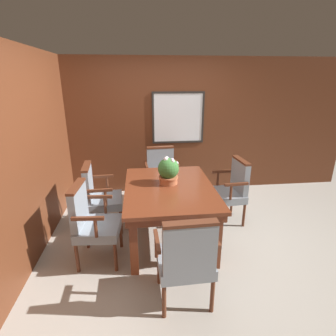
% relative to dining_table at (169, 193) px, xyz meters
% --- Properties ---
extents(ground_plane, '(14.00, 14.00, 0.00)m').
position_rel_dining_table_xyz_m(ground_plane, '(0.06, -0.13, -0.66)').
color(ground_plane, '#A39E93').
extents(wall_back, '(7.20, 0.08, 2.45)m').
position_rel_dining_table_xyz_m(wall_back, '(0.06, 1.67, 0.57)').
color(wall_back, '#5B2D19').
rests_on(wall_back, ground_plane).
extents(wall_left, '(0.06, 7.20, 2.45)m').
position_rel_dining_table_xyz_m(wall_left, '(-1.66, -0.13, 0.57)').
color(wall_left, '#5B2D19').
rests_on(wall_left, ground_plane).
extents(dining_table, '(1.14, 1.54, 0.76)m').
position_rel_dining_table_xyz_m(dining_table, '(0.00, 0.00, 0.00)').
color(dining_table, maroon).
rests_on(dining_table, ground_plane).
extents(chair_left_far, '(0.52, 0.58, 0.97)m').
position_rel_dining_table_xyz_m(chair_left_far, '(-0.97, 0.36, -0.13)').
color(chair_left_far, '#562B19').
rests_on(chair_left_far, ground_plane).
extents(chair_head_near, '(0.57, 0.51, 0.97)m').
position_rel_dining_table_xyz_m(chair_head_near, '(0.03, -1.13, -0.13)').
color(chair_head_near, '#562B19').
rests_on(chair_head_near, ground_plane).
extents(chair_right_far, '(0.52, 0.58, 0.97)m').
position_rel_dining_table_xyz_m(chair_right_far, '(0.97, 0.37, -0.13)').
color(chair_right_far, '#562B19').
rests_on(chair_right_far, ground_plane).
extents(chair_head_far, '(0.58, 0.52, 0.97)m').
position_rel_dining_table_xyz_m(chair_head_far, '(-0.00, 1.14, -0.13)').
color(chair_head_far, '#562B19').
rests_on(chair_head_far, ground_plane).
extents(chair_left_near, '(0.52, 0.58, 0.97)m').
position_rel_dining_table_xyz_m(chair_left_near, '(-0.95, -0.36, -0.13)').
color(chair_left_near, '#562B19').
rests_on(chair_left_near, ground_plane).
extents(potted_plant, '(0.28, 0.28, 0.37)m').
position_rel_dining_table_xyz_m(potted_plant, '(0.00, 0.10, 0.28)').
color(potted_plant, '#B2603D').
rests_on(potted_plant, dining_table).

